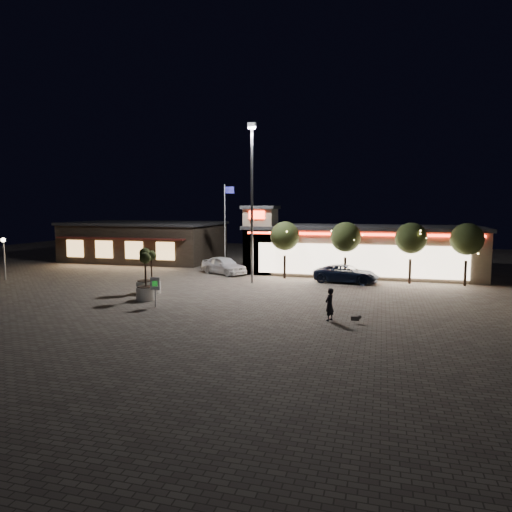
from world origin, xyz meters
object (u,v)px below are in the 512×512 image
(pickup_truck, at_px, (346,274))
(planter_left, at_px, (146,280))
(white_sedan, at_px, (224,265))
(planter_mid, at_px, (146,285))
(pedestrian, at_px, (330,304))
(valet_sign, at_px, (155,286))

(pickup_truck, bearing_deg, planter_left, 129.53)
(white_sedan, distance_m, planter_left, 10.36)
(planter_mid, bearing_deg, white_sedan, 85.12)
(pedestrian, distance_m, valet_sign, 10.49)
(planter_mid, xyz_separation_m, valet_sign, (1.55, -1.66, 0.30))
(planter_left, height_order, planter_mid, planter_left)
(pickup_truck, bearing_deg, white_sedan, 87.76)
(pickup_truck, bearing_deg, valet_sign, 145.85)
(valet_sign, bearing_deg, pickup_truck, 49.23)
(pickup_truck, xyz_separation_m, planter_mid, (-11.93, -10.38, 0.25))
(pickup_truck, height_order, pedestrian, pedestrian)
(planter_left, relative_size, valet_sign, 1.78)
(pickup_truck, xyz_separation_m, planter_left, (-13.04, -8.44, 0.28))
(white_sedan, distance_m, valet_sign, 13.76)
(pedestrian, xyz_separation_m, valet_sign, (-10.46, 0.57, 0.39))
(white_sedan, xyz_separation_m, pedestrian, (10.98, -14.31, 0.06))
(pickup_truck, distance_m, planter_mid, 15.82)
(pickup_truck, xyz_separation_m, pedestrian, (0.08, -12.61, 0.16))
(planter_left, height_order, valet_sign, planter_left)
(planter_left, relative_size, planter_mid, 1.03)
(pickup_truck, bearing_deg, pedestrian, -173.03)
(white_sedan, relative_size, pedestrian, 2.73)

